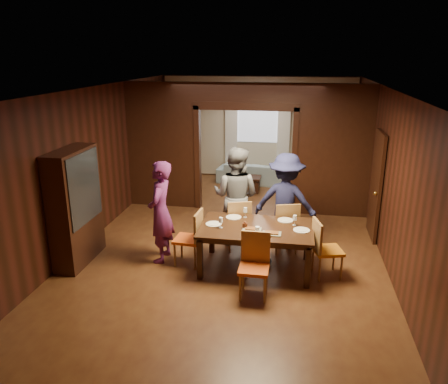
% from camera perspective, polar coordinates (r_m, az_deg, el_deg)
% --- Properties ---
extents(floor, '(9.00, 9.00, 0.00)m').
position_cam_1_polar(floor, '(8.79, 1.37, -5.79)').
color(floor, '#502816').
rests_on(floor, ground).
extents(ceiling, '(5.50, 9.00, 0.02)m').
position_cam_1_polar(ceiling, '(8.08, 1.53, 13.41)').
color(ceiling, silver).
rests_on(ceiling, room_walls).
extents(room_walls, '(5.52, 9.01, 2.90)m').
position_cam_1_polar(room_walls, '(10.13, 3.00, 6.32)').
color(room_walls, black).
rests_on(room_walls, floor).
extents(person_purple, '(0.44, 0.66, 1.79)m').
position_cam_1_polar(person_purple, '(7.59, -8.29, -2.59)').
color(person_purple, '#61215C').
rests_on(person_purple, floor).
extents(person_grey, '(1.06, 0.91, 1.88)m').
position_cam_1_polar(person_grey, '(8.19, 1.55, -0.55)').
color(person_grey, slate).
rests_on(person_grey, floor).
extents(person_navy, '(1.26, 0.85, 1.80)m').
position_cam_1_polar(person_navy, '(8.10, 8.06, -1.22)').
color(person_navy, '#191B3E').
rests_on(person_navy, floor).
extents(sofa, '(2.03, 0.96, 0.57)m').
position_cam_1_polar(sofa, '(12.32, 3.80, 2.54)').
color(sofa, '#99B8C9').
rests_on(sofa, floor).
extents(serving_bowl, '(0.32, 0.32, 0.08)m').
position_cam_1_polar(serving_bowl, '(7.37, 5.20, -3.92)').
color(serving_bowl, black).
rests_on(serving_bowl, dining_table).
extents(dining_table, '(1.87, 1.16, 0.76)m').
position_cam_1_polar(dining_table, '(7.41, 4.19, -7.29)').
color(dining_table, black).
rests_on(dining_table, floor).
extents(coffee_table, '(0.80, 0.50, 0.40)m').
position_cam_1_polar(coffee_table, '(11.55, 2.81, 1.07)').
color(coffee_table, black).
rests_on(coffee_table, floor).
extents(chair_left, '(0.47, 0.47, 0.97)m').
position_cam_1_polar(chair_left, '(7.55, -4.76, -5.94)').
color(chair_left, '#DF5415').
rests_on(chair_left, floor).
extents(chair_right, '(0.54, 0.54, 0.97)m').
position_cam_1_polar(chair_right, '(7.32, 13.43, -7.20)').
color(chair_right, '#C06912').
rests_on(chair_right, floor).
extents(chair_far_l, '(0.56, 0.56, 0.97)m').
position_cam_1_polar(chair_far_l, '(8.13, 1.76, -4.11)').
color(chair_far_l, orange).
rests_on(chair_far_l, floor).
extents(chair_far_r, '(0.54, 0.54, 0.97)m').
position_cam_1_polar(chair_far_r, '(8.09, 7.93, -4.41)').
color(chair_far_r, orange).
rests_on(chair_far_r, floor).
extents(chair_near, '(0.44, 0.44, 0.97)m').
position_cam_1_polar(chair_near, '(6.57, 3.93, -9.72)').
color(chair_near, '#BF4612').
rests_on(chair_near, floor).
extents(hutch, '(0.40, 1.20, 2.00)m').
position_cam_1_polar(hutch, '(7.86, -18.84, -1.87)').
color(hutch, black).
rests_on(hutch, floor).
extents(door_right, '(0.06, 0.90, 2.10)m').
position_cam_1_polar(door_right, '(8.96, 19.26, 0.80)').
color(door_right, black).
rests_on(door_right, floor).
extents(window_far, '(1.20, 0.03, 1.30)m').
position_cam_1_polar(window_far, '(12.60, 4.42, 9.45)').
color(window_far, silver).
rests_on(window_far, back_wall).
extents(curtain_left, '(0.35, 0.06, 2.40)m').
position_cam_1_polar(curtain_left, '(12.72, 0.96, 7.53)').
color(curtain_left, white).
rests_on(curtain_left, back_wall).
extents(curtain_right, '(0.35, 0.06, 2.40)m').
position_cam_1_polar(curtain_right, '(12.59, 7.78, 7.25)').
color(curtain_right, white).
rests_on(curtain_right, back_wall).
extents(plate_left, '(0.27, 0.27, 0.01)m').
position_cam_1_polar(plate_left, '(7.35, -1.35, -4.20)').
color(plate_left, silver).
rests_on(plate_left, dining_table).
extents(plate_far_l, '(0.27, 0.27, 0.01)m').
position_cam_1_polar(plate_far_l, '(7.64, 1.27, -3.31)').
color(plate_far_l, silver).
rests_on(plate_far_l, dining_table).
extents(plate_far_r, '(0.27, 0.27, 0.01)m').
position_cam_1_polar(plate_far_r, '(7.58, 8.02, -3.67)').
color(plate_far_r, silver).
rests_on(plate_far_r, dining_table).
extents(plate_right, '(0.27, 0.27, 0.01)m').
position_cam_1_polar(plate_right, '(7.21, 10.09, -4.93)').
color(plate_right, silver).
rests_on(plate_right, dining_table).
extents(plate_near, '(0.27, 0.27, 0.01)m').
position_cam_1_polar(plate_near, '(6.91, 4.17, -5.70)').
color(plate_near, white).
rests_on(plate_near, dining_table).
extents(platter_a, '(0.30, 0.20, 0.04)m').
position_cam_1_polar(platter_a, '(7.13, 3.66, -4.85)').
color(platter_a, gray).
rests_on(platter_a, dining_table).
extents(platter_b, '(0.30, 0.20, 0.04)m').
position_cam_1_polar(platter_b, '(7.00, 6.24, -5.35)').
color(platter_b, gray).
rests_on(platter_b, dining_table).
extents(wineglass_left, '(0.08, 0.08, 0.18)m').
position_cam_1_polar(wineglass_left, '(7.17, -0.42, -4.02)').
color(wineglass_left, white).
rests_on(wineglass_left, dining_table).
extents(wineglass_far, '(0.08, 0.08, 0.18)m').
position_cam_1_polar(wineglass_far, '(7.63, 2.79, -2.68)').
color(wineglass_far, white).
rests_on(wineglass_far, dining_table).
extents(wineglass_right, '(0.08, 0.08, 0.18)m').
position_cam_1_polar(wineglass_right, '(7.36, 9.22, -3.67)').
color(wineglass_right, white).
rests_on(wineglass_right, dining_table).
extents(tumbler, '(0.07, 0.07, 0.14)m').
position_cam_1_polar(tumbler, '(6.92, 4.37, -5.09)').
color(tumbler, silver).
rests_on(tumbler, dining_table).
extents(condiment_jar, '(0.08, 0.08, 0.11)m').
position_cam_1_polar(condiment_jar, '(7.18, 2.75, -4.33)').
color(condiment_jar, '#4C2211').
rests_on(condiment_jar, dining_table).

